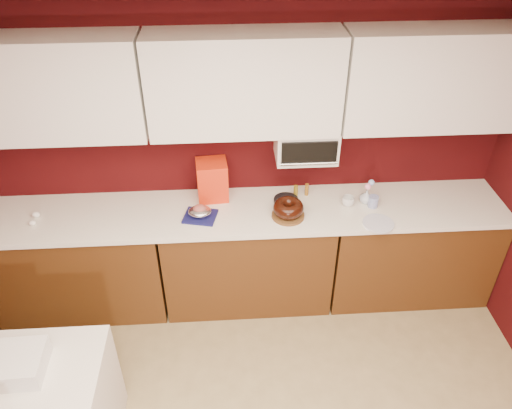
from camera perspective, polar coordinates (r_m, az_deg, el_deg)
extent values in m
cube|color=white|center=(1.30, 2.53, 5.71)|extent=(4.00, 4.50, 0.02)
cube|color=#360708|center=(3.87, -1.33, 6.27)|extent=(4.00, 0.02, 2.50)
cube|color=#4C2A0F|center=(4.27, -19.26, -6.38)|extent=(1.31, 0.58, 0.86)
cube|color=#4C2A0F|center=(4.10, -0.97, -5.93)|extent=(1.31, 0.58, 0.86)
cube|color=#4C2A0F|center=(4.35, 16.92, -4.92)|extent=(1.31, 0.58, 0.86)
cube|color=white|center=(3.82, -1.04, -0.87)|extent=(4.00, 0.62, 0.04)
cube|color=white|center=(3.66, -23.15, 12.03)|extent=(1.31, 0.33, 0.70)
cube|color=white|center=(3.46, -1.33, 13.60)|extent=(1.31, 0.33, 0.70)
cube|color=white|center=(3.76, 20.02, 13.31)|extent=(1.31, 0.33, 0.70)
cube|color=white|center=(3.73, 5.73, 7.04)|extent=(0.45, 0.30, 0.25)
cube|color=black|center=(3.59, 6.10, 5.82)|extent=(0.40, 0.02, 0.18)
cylinder|color=silver|center=(3.62, 6.06, 4.67)|extent=(0.42, 0.02, 0.02)
cylinder|color=brown|center=(3.74, 3.68, -1.24)|extent=(0.32, 0.32, 0.02)
torus|color=black|center=(3.70, 3.72, -0.39)|extent=(0.23, 0.23, 0.09)
cube|color=#15164F|center=(3.75, -6.39, -1.35)|extent=(0.27, 0.25, 0.02)
ellipsoid|color=silver|center=(3.72, -6.44, -0.79)|extent=(0.19, 0.17, 0.06)
ellipsoid|color=#A5544B|center=(3.70, -6.47, -0.48)|extent=(0.11, 0.10, 0.06)
cube|color=red|center=(3.87, -5.03, 2.81)|extent=(0.25, 0.23, 0.32)
cylinder|color=black|center=(3.88, 3.45, 0.44)|extent=(0.22, 0.22, 0.03)
imported|color=silver|center=(3.89, 10.49, 0.47)|extent=(0.12, 0.12, 0.09)
cylinder|color=navy|center=(3.92, 13.26, 0.34)|extent=(0.09, 0.09, 0.09)
imported|color=#ABB6C2|center=(3.94, 12.50, 0.97)|extent=(0.11, 0.11, 0.12)
sphere|color=#FF93C1|center=(3.90, 12.66, 2.02)|extent=(0.05, 0.05, 0.05)
sphere|color=#97B5F1|center=(3.91, 13.06, 2.47)|extent=(0.05, 0.05, 0.05)
cylinder|color=silver|center=(3.77, 13.82, -2.11)|extent=(0.30, 0.30, 0.01)
cylinder|color=olive|center=(3.93, 4.56, 1.51)|extent=(0.04, 0.04, 0.10)
ellipsoid|color=white|center=(3.99, -24.18, -1.94)|extent=(0.06, 0.06, 0.04)
ellipsoid|color=white|center=(4.06, -23.85, -1.06)|extent=(0.07, 0.06, 0.05)
cube|color=silver|center=(3.21, -26.06, -16.09)|extent=(0.36, 0.30, 0.12)
cylinder|color=brown|center=(3.96, 5.81, 1.71)|extent=(0.04, 0.04, 0.10)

